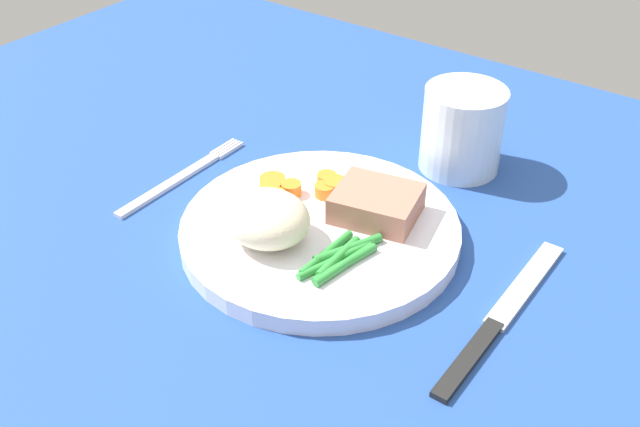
# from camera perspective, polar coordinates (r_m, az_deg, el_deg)

# --- Properties ---
(dining_table) EXTENTS (1.20, 0.90, 0.02)m
(dining_table) POSITION_cam_1_polar(r_m,az_deg,el_deg) (0.64, -0.36, -3.72)
(dining_table) COLOR #234793
(dining_table) RESTS_ON ground
(dinner_plate) EXTENTS (0.24, 0.24, 0.02)m
(dinner_plate) POSITION_cam_1_polar(r_m,az_deg,el_deg) (0.64, 0.00, -1.30)
(dinner_plate) COLOR white
(dinner_plate) RESTS_ON dining_table
(meat_portion) EXTENTS (0.08, 0.07, 0.02)m
(meat_portion) POSITION_cam_1_polar(r_m,az_deg,el_deg) (0.64, 4.35, 0.78)
(meat_portion) COLOR #A86B56
(meat_portion) RESTS_ON dinner_plate
(mashed_potatoes) EXTENTS (0.07, 0.07, 0.04)m
(mashed_potatoes) POSITION_cam_1_polar(r_m,az_deg,el_deg) (0.61, -4.06, -0.39)
(mashed_potatoes) COLOR beige
(mashed_potatoes) RESTS_ON dinner_plate
(carrot_slices) EXTENTS (0.07, 0.07, 0.01)m
(carrot_slices) POSITION_cam_1_polar(r_m,az_deg,el_deg) (0.67, -1.65, 1.99)
(carrot_slices) COLOR orange
(carrot_slices) RESTS_ON dinner_plate
(green_beans) EXTENTS (0.04, 0.09, 0.01)m
(green_beans) POSITION_cam_1_polar(r_m,az_deg,el_deg) (0.60, 1.59, -3.35)
(green_beans) COLOR #2D8C38
(green_beans) RESTS_ON dinner_plate
(fork) EXTENTS (0.01, 0.17, 0.00)m
(fork) POSITION_cam_1_polar(r_m,az_deg,el_deg) (0.74, -10.55, 2.78)
(fork) COLOR silver
(fork) RESTS_ON dining_table
(knife) EXTENTS (0.02, 0.20, 0.01)m
(knife) POSITION_cam_1_polar(r_m,az_deg,el_deg) (0.59, 13.59, -7.78)
(knife) COLOR black
(knife) RESTS_ON dining_table
(water_glass) EXTENTS (0.08, 0.08, 0.08)m
(water_glass) POSITION_cam_1_polar(r_m,az_deg,el_deg) (0.74, 10.79, 5.92)
(water_glass) COLOR silver
(water_glass) RESTS_ON dining_table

